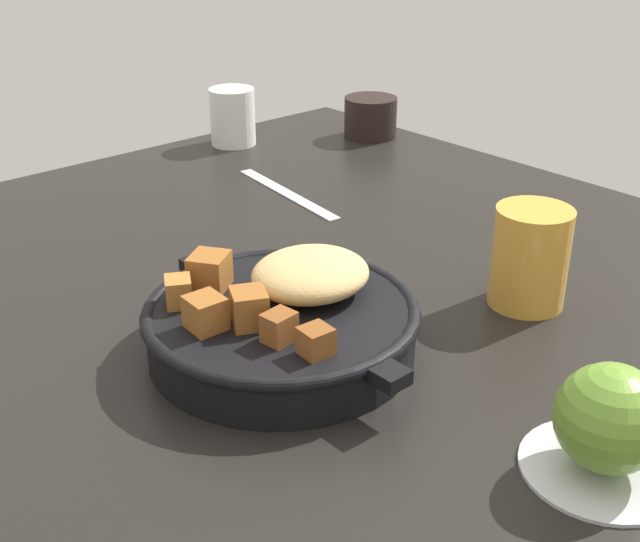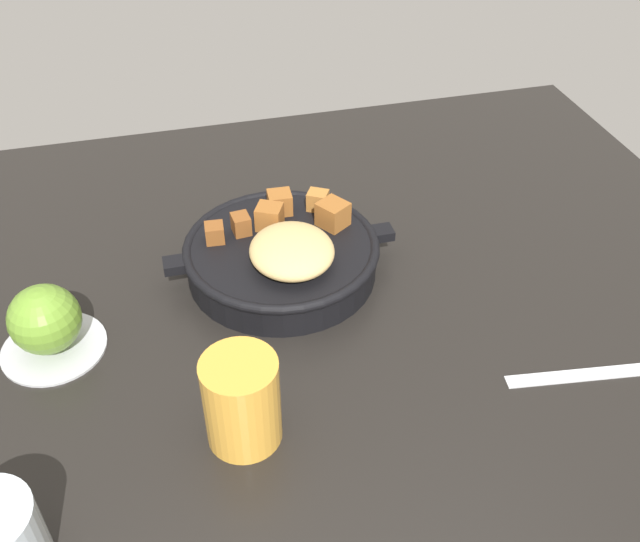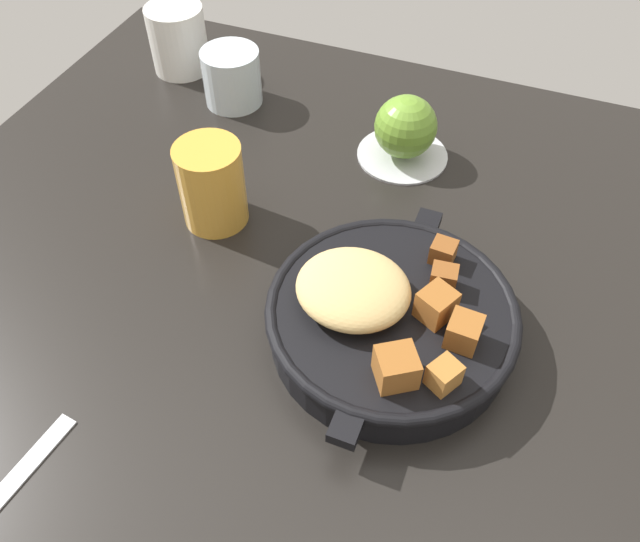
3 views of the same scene
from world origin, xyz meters
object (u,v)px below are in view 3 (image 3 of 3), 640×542
red_apple (406,127)px  water_glass_short (232,77)px  juice_glass_amber (212,185)px  cast_iron_skillet (389,316)px  ceramic_mug_white (178,39)px

red_apple → water_glass_short: bearing=83.0°
red_apple → juice_glass_amber: (-17.93, 16.23, 0.43)cm
red_apple → juice_glass_amber: bearing=137.8°
cast_iron_skillet → juice_glass_amber: juice_glass_amber is taller
juice_glass_amber → ceramic_mug_white: juice_glass_amber is taller
cast_iron_skillet → red_apple: 27.27cm
red_apple → water_glass_short: 24.65cm
red_apple → juice_glass_amber: 24.19cm
red_apple → ceramic_mug_white: bearing=77.8°
cast_iron_skillet → ceramic_mug_white: ceramic_mug_white is taller
red_apple → water_glass_short: red_apple is taller
water_glass_short → ceramic_mug_white: size_ratio=0.85×
water_glass_short → juice_glass_amber: bearing=-158.5°
cast_iron_skillet → ceramic_mug_white: size_ratio=3.07×
cast_iron_skillet → red_apple: (26.50, 6.28, 1.31)cm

